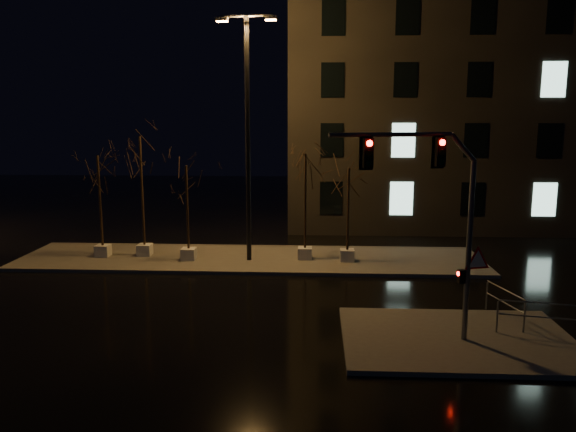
{
  "coord_description": "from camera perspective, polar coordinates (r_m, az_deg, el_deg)",
  "views": [
    {
      "loc": [
        3.15,
        -19.99,
        6.77
      ],
      "look_at": [
        2.0,
        2.5,
        2.8
      ],
      "focal_mm": 35.0,
      "sensor_mm": 36.0,
      "label": 1
    }
  ],
  "objects": [
    {
      "name": "tree_4",
      "position": [
        25.8,
        6.15,
        2.76
      ],
      "size": [
        1.8,
        1.8,
        4.47
      ],
      "color": "beige",
      "rests_on": "median"
    },
    {
      "name": "building",
      "position": [
        39.52,
        19.2,
        10.51
      ],
      "size": [
        25.0,
        12.0,
        15.0
      ],
      "primitive_type": "cube",
      "color": "black",
      "rests_on": "ground"
    },
    {
      "name": "ground",
      "position": [
        21.34,
        -5.78,
        -8.55
      ],
      "size": [
        90.0,
        90.0,
        0.0
      ],
      "primitive_type": "plane",
      "color": "black",
      "rests_on": "ground"
    },
    {
      "name": "guard_rail_b",
      "position": [
        19.97,
        21.17,
        -8.0
      ],
      "size": [
        0.59,
        2.16,
        1.05
      ],
      "rotation": [
        0.0,
        0.0,
        1.82
      ],
      "color": "slate",
      "rests_on": "sidewalk_corner"
    },
    {
      "name": "guard_rail_a",
      "position": [
        18.98,
        24.24,
        -9.08
      ],
      "size": [
        2.45,
        0.55,
        1.08
      ],
      "rotation": [
        0.0,
        0.0,
        -0.2
      ],
      "color": "slate",
      "rests_on": "sidewalk_corner"
    },
    {
      "name": "tree_2",
      "position": [
        26.31,
        -10.26,
        2.93
      ],
      "size": [
        1.8,
        1.8,
        4.55
      ],
      "color": "beige",
      "rests_on": "median"
    },
    {
      "name": "streetlight_main",
      "position": [
        25.75,
        -4.13,
        9.44
      ],
      "size": [
        2.77,
        0.64,
        11.06
      ],
      "rotation": [
        0.0,
        0.0,
        -0.12
      ],
      "color": "black",
      "rests_on": "median"
    },
    {
      "name": "tree_1",
      "position": [
        27.48,
        -14.72,
        5.22
      ],
      "size": [
        1.8,
        1.8,
        5.91
      ],
      "color": "beige",
      "rests_on": "median"
    },
    {
      "name": "tree_0",
      "position": [
        27.98,
        -18.68,
        3.67
      ],
      "size": [
        1.8,
        1.8,
        5.0
      ],
      "color": "beige",
      "rests_on": "median"
    },
    {
      "name": "median",
      "position": [
        27.02,
        -3.87,
        -4.37
      ],
      "size": [
        22.0,
        5.0,
        0.15
      ],
      "primitive_type": "cube",
      "color": "#4C4844",
      "rests_on": "ground"
    },
    {
      "name": "tree_3",
      "position": [
        25.99,
        1.77,
        3.96
      ],
      "size": [
        1.8,
        1.8,
        5.12
      ],
      "color": "beige",
      "rests_on": "median"
    },
    {
      "name": "sidewalk_corner",
      "position": [
        18.32,
        16.82,
        -11.88
      ],
      "size": [
        7.0,
        5.0,
        0.15
      ],
      "primitive_type": "cube",
      "color": "#4C4844",
      "rests_on": "ground"
    },
    {
      "name": "traffic_signal_mast",
      "position": [
        16.61,
        15.16,
        0.86
      ],
      "size": [
        4.92,
        1.46,
        6.21
      ],
      "rotation": [
        0.0,
        0.0,
        0.28
      ],
      "color": "slate",
      "rests_on": "sidewalk_corner"
    }
  ]
}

